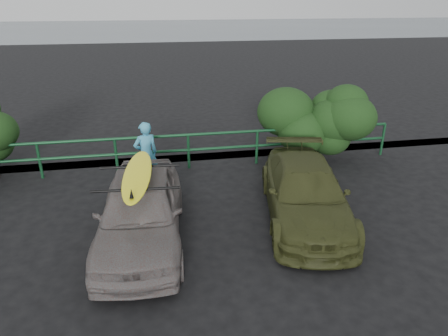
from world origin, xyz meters
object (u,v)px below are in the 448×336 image
at_px(man, 146,154).
at_px(surfboard, 137,174).
at_px(guardrail, 153,153).
at_px(sedan, 141,210).
at_px(olive_vehicle, 305,192).

bearing_deg(man, surfboard, 68.98).
bearing_deg(guardrail, sedan, -94.41).
height_order(guardrail, surfboard, surfboard).
distance_m(sedan, man, 2.69).
relative_size(man, surfboard, 0.68).
distance_m(guardrail, surfboard, 3.68).
xyz_separation_m(guardrail, olive_vehicle, (3.26, -3.21, 0.09)).
xyz_separation_m(olive_vehicle, surfboard, (-3.54, -0.34, 0.85)).
distance_m(sedan, surfboard, 0.78).
height_order(guardrail, sedan, sedan).
height_order(sedan, man, man).
relative_size(sedan, olive_vehicle, 0.96).
bearing_deg(surfboard, olive_vehicle, 9.25).
height_order(guardrail, man, man).
xyz_separation_m(olive_vehicle, man, (-3.43, 2.34, 0.24)).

